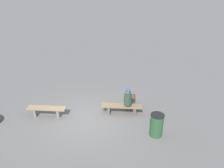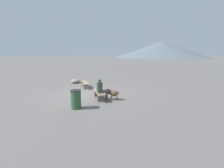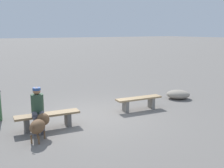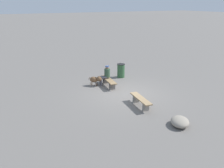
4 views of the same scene
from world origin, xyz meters
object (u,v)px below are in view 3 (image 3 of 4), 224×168
object	(u,v)px
bench_left	(139,101)
bench_right	(48,118)
seated_person	(38,106)
dog	(40,124)
boulder	(178,94)

from	to	relation	value
bench_left	bench_right	world-z (taller)	bench_left
bench_right	bench_left	bearing A→B (deg)	-171.89
seated_person	dog	distance (m)	0.73
bench_left	boulder	distance (m)	2.44
bench_left	dog	distance (m)	3.97
bench_left	bench_right	bearing A→B (deg)	8.11
bench_right	boulder	size ratio (longest dim) A/B	1.97
bench_left	seated_person	size ratio (longest dim) A/B	1.41
bench_left	seated_person	world-z (taller)	seated_person
bench_left	seated_person	xyz separation A→B (m)	(3.73, 0.12, 0.41)
bench_right	boulder	xyz separation A→B (m)	(-5.85, -0.46, -0.14)
bench_right	dog	size ratio (longest dim) A/B	2.54
bench_right	seated_person	bearing A→B (deg)	16.11
seated_person	bench_right	bearing A→B (deg)	-157.14
bench_right	seated_person	size ratio (longest dim) A/B	1.51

